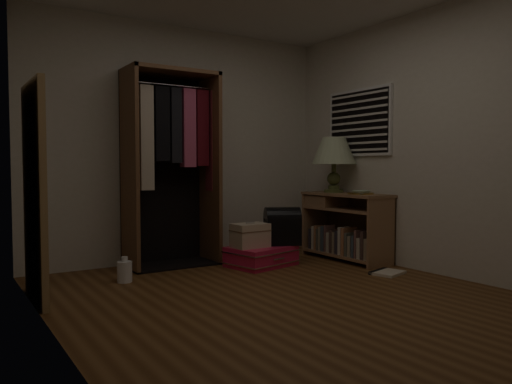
% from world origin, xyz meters
% --- Properties ---
extents(ground, '(4.00, 4.00, 0.00)m').
position_xyz_m(ground, '(0.00, 0.00, 0.00)').
color(ground, '#593519').
rests_on(ground, ground).
extents(room_walls, '(3.52, 4.02, 2.60)m').
position_xyz_m(room_walls, '(0.08, 0.04, 1.50)').
color(room_walls, beige).
rests_on(room_walls, ground).
extents(console_bookshelf, '(0.42, 1.12, 0.75)m').
position_xyz_m(console_bookshelf, '(1.54, 1.04, 0.39)').
color(console_bookshelf, '#916646').
rests_on(console_bookshelf, ground).
extents(open_wardrobe, '(1.02, 0.50, 2.05)m').
position_xyz_m(open_wardrobe, '(-0.20, 1.77, 1.21)').
color(open_wardrobe, brown).
rests_on(open_wardrobe, ground).
extents(floor_mirror, '(0.06, 0.80, 1.70)m').
position_xyz_m(floor_mirror, '(-1.70, 1.00, 0.85)').
color(floor_mirror, '#9D7A4C').
rests_on(floor_mirror, ground).
extents(pink_suitcase, '(0.78, 0.63, 0.21)m').
position_xyz_m(pink_suitcase, '(0.53, 1.21, 0.11)').
color(pink_suitcase, '#CC1843').
rests_on(pink_suitcase, ground).
extents(train_case, '(0.38, 0.27, 0.27)m').
position_xyz_m(train_case, '(0.39, 1.21, 0.34)').
color(train_case, '#C1AE93').
rests_on(train_case, pink_suitcase).
extents(black_bag, '(0.44, 0.37, 0.41)m').
position_xyz_m(black_bag, '(0.78, 1.17, 0.42)').
color(black_bag, black).
rests_on(black_bag, pink_suitcase).
extents(table_lamp, '(0.58, 0.58, 0.64)m').
position_xyz_m(table_lamp, '(1.54, 1.21, 1.22)').
color(table_lamp, '#434F26').
rests_on(table_lamp, console_bookshelf).
extents(brass_tray, '(0.35, 0.35, 0.02)m').
position_xyz_m(brass_tray, '(1.54, 0.77, 0.76)').
color(brass_tray, '#AA8C41').
rests_on(brass_tray, console_bookshelf).
extents(ceramic_bowl, '(0.17, 0.17, 0.04)m').
position_xyz_m(ceramic_bowl, '(1.49, 0.71, 0.77)').
color(ceramic_bowl, '#A8CAB0').
rests_on(ceramic_bowl, console_bookshelf).
extents(white_jug, '(0.16, 0.16, 0.23)m').
position_xyz_m(white_jug, '(-0.92, 1.26, 0.10)').
color(white_jug, white).
rests_on(white_jug, ground).
extents(floor_book, '(0.37, 0.32, 0.03)m').
position_xyz_m(floor_book, '(1.35, 0.22, 0.01)').
color(floor_book, beige).
rests_on(floor_book, ground).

